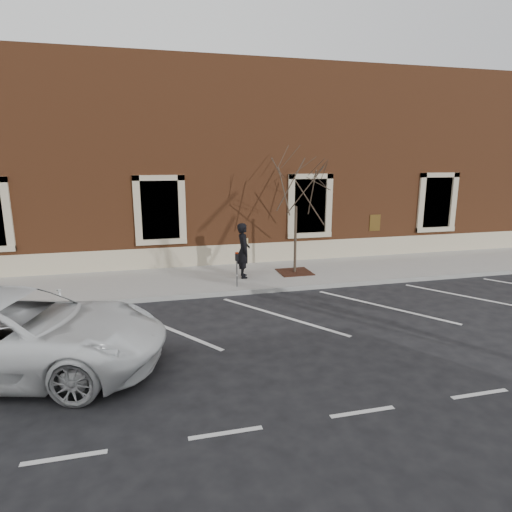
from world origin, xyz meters
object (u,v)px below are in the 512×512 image
object	(u,v)px
parking_meter	(237,263)
white_truck	(14,333)
man	(243,250)
sapling	(296,188)

from	to	relation	value
parking_meter	white_truck	size ratio (longest dim) A/B	0.19
parking_meter	white_truck	bearing A→B (deg)	-118.32
man	parking_meter	bearing A→B (deg)	161.53
sapling	white_truck	distance (m)	9.99
parking_meter	man	bearing A→B (deg)	90.80
sapling	man	bearing A→B (deg)	-175.43
white_truck	sapling	bearing A→B (deg)	-40.20
parking_meter	sapling	world-z (taller)	sapling
man	sapling	xyz separation A→B (m)	(1.99, 0.16, 2.16)
man	parking_meter	size ratio (longest dim) A/B	1.67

